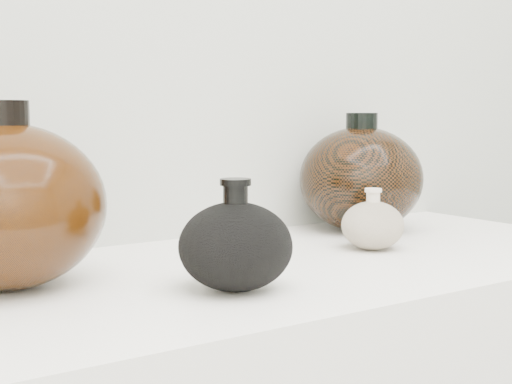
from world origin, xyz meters
TOP-DOWN VIEW (x-y plane):
  - black_gourd_vase at (-0.11, 0.85)m, footprint 0.17×0.17m
  - cream_gourd_vase at (0.21, 0.95)m, footprint 0.11×0.11m
  - left_round_pot at (-0.32, 1.01)m, footprint 0.30×0.30m
  - right_round_pot at (0.31, 1.09)m, footprint 0.25×0.25m

SIDE VIEW (x-z plane):
  - cream_gourd_vase at x=0.21m, z-range 0.89..0.99m
  - black_gourd_vase at x=-0.11m, z-range 0.89..1.02m
  - right_round_pot at x=0.31m, z-range 0.89..1.10m
  - left_round_pot at x=-0.32m, z-range 0.89..1.11m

